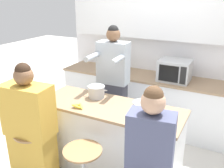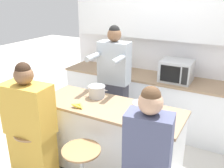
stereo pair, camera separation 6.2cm
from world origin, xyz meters
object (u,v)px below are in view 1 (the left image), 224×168
(fruit_bowl, at_px, (143,106))
(microwave, at_px, (175,70))
(bar_stool_leftmost, at_px, (34,154))
(potted_plant, at_px, (118,62))
(kitchen_island, at_px, (110,139))
(coffee_cup_near, at_px, (155,118))
(person_cooking, at_px, (113,89))
(cooking_pot, at_px, (96,92))
(person_wrapped_blanket, at_px, (31,132))
(banana_bunch, at_px, (78,106))

(fruit_bowl, relative_size, microwave, 0.49)
(bar_stool_leftmost, relative_size, potted_plant, 2.24)
(kitchen_island, distance_m, bar_stool_leftmost, 0.90)
(kitchen_island, height_order, coffee_cup_near, coffee_cup_near)
(person_cooking, height_order, cooking_pot, person_cooking)
(microwave, bearing_deg, person_wrapped_blanket, -120.09)
(potted_plant, bearing_deg, coffee_cup_near, -52.37)
(kitchen_island, bearing_deg, person_cooking, 113.58)
(person_wrapped_blanket, bearing_deg, potted_plant, 81.31)
(bar_stool_leftmost, relative_size, banana_bunch, 4.09)
(person_wrapped_blanket, relative_size, banana_bunch, 9.01)
(cooking_pot, relative_size, banana_bunch, 1.81)
(banana_bunch, distance_m, potted_plant, 1.59)
(cooking_pot, relative_size, fruit_bowl, 1.31)
(kitchen_island, distance_m, cooking_pot, 0.61)
(fruit_bowl, distance_m, potted_plant, 1.56)
(kitchen_island, height_order, person_cooking, person_cooking)
(banana_bunch, bearing_deg, person_wrapped_blanket, -135.97)
(banana_bunch, bearing_deg, bar_stool_leftmost, -138.10)
(bar_stool_leftmost, distance_m, banana_bunch, 0.77)
(microwave, bearing_deg, banana_bunch, -115.06)
(cooking_pot, bearing_deg, kitchen_island, -29.62)
(bar_stool_leftmost, bearing_deg, kitchen_island, 39.33)
(banana_bunch, xyz_separation_m, potted_plant, (-0.26, 1.56, 0.11))
(person_wrapped_blanket, bearing_deg, coffee_cup_near, 14.89)
(fruit_bowl, distance_m, coffee_cup_near, 0.32)
(cooking_pot, height_order, fruit_bowl, cooking_pot)
(cooking_pot, distance_m, banana_bunch, 0.36)
(coffee_cup_near, relative_size, microwave, 0.25)
(kitchen_island, relative_size, person_wrapped_blanket, 1.16)
(coffee_cup_near, height_order, banana_bunch, coffee_cup_near)
(banana_bunch, bearing_deg, coffee_cup_near, 5.18)
(bar_stool_leftmost, relative_size, microwave, 1.46)
(kitchen_island, bearing_deg, potted_plant, 112.26)
(bar_stool_leftmost, height_order, banana_bunch, banana_bunch)
(person_wrapped_blanket, relative_size, microwave, 3.22)
(person_cooking, distance_m, coffee_cup_near, 1.14)
(kitchen_island, xyz_separation_m, banana_bunch, (-0.29, -0.21, 0.48))
(person_wrapped_blanket, bearing_deg, cooking_pot, 55.27)
(person_wrapped_blanket, xyz_separation_m, banana_bunch, (0.39, 0.38, 0.24))
(bar_stool_leftmost, xyz_separation_m, microwave, (1.11, 1.88, 0.66))
(kitchen_island, height_order, bar_stool_leftmost, kitchen_island)
(microwave, bearing_deg, person_cooking, -134.31)
(cooking_pot, height_order, banana_bunch, cooking_pot)
(kitchen_island, distance_m, person_cooking, 0.78)
(banana_bunch, xyz_separation_m, microwave, (0.71, 1.53, 0.10))
(kitchen_island, height_order, fruit_bowl, fruit_bowl)
(cooking_pot, bearing_deg, banana_bunch, -95.28)
(coffee_cup_near, xyz_separation_m, banana_bunch, (-0.88, -0.08, -0.02))
(cooking_pot, distance_m, coffee_cup_near, 0.89)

